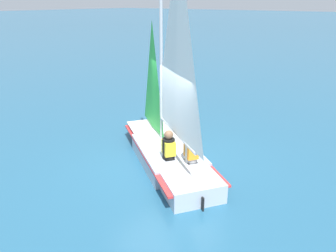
{
  "coord_description": "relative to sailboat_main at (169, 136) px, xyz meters",
  "views": [
    {
      "loc": [
        4.74,
        -6.09,
        4.02
      ],
      "look_at": [
        0.0,
        0.0,
        1.04
      ],
      "focal_mm": 35.0,
      "sensor_mm": 36.0,
      "label": 1
    }
  ],
  "objects": [
    {
      "name": "sailor_helm",
      "position": [
        0.35,
        -0.45,
        -0.17
      ],
      "size": [
        0.43,
        0.42,
        1.16
      ],
      "rotation": [
        0.0,
        0.0,
        2.55
      ],
      "color": "black",
      "rests_on": "ground_plane"
    },
    {
      "name": "sailboat_main",
      "position": [
        0.0,
        0.0,
        0.0
      ],
      "size": [
        4.27,
        3.5,
        5.41
      ],
      "rotation": [
        0.0,
        0.0,
        2.55
      ],
      "color": "#B2BCCC",
      "rests_on": "ground_plane"
    },
    {
      "name": "sailor_crew",
      "position": [
        0.86,
        -0.25,
        -0.16
      ],
      "size": [
        0.43,
        0.42,
        1.16
      ],
      "rotation": [
        0.0,
        0.0,
        2.55
      ],
      "color": "black",
      "rests_on": "ground_plane"
    },
    {
      "name": "ground_plane",
      "position": [
        -0.04,
        0.03,
        -0.79
      ],
      "size": [
        260.0,
        260.0,
        0.0
      ],
      "primitive_type": "plane",
      "color": "#235675"
    }
  ]
}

